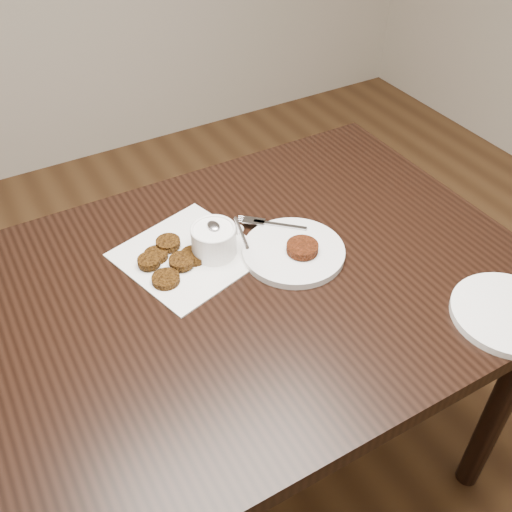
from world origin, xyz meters
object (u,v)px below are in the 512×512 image
(plate_with_patty, at_px, (294,249))
(plate_empty, at_px, (508,314))
(napkin, at_px, (189,255))
(sauce_ramekin, at_px, (213,228))
(table, at_px, (227,397))

(plate_with_patty, bearing_deg, plate_empty, -54.20)
(napkin, height_order, plate_with_patty, plate_with_patty)
(napkin, xyz_separation_m, plate_with_patty, (0.20, -0.11, 0.01))
(plate_with_patty, relative_size, plate_empty, 1.01)
(sauce_ramekin, xyz_separation_m, plate_with_patty, (0.15, -0.09, -0.05))
(sauce_ramekin, height_order, plate_empty, sauce_ramekin)
(napkin, xyz_separation_m, sauce_ramekin, (0.05, -0.02, 0.07))
(plate_with_patty, xyz_separation_m, plate_empty, (0.26, -0.36, -0.01))
(sauce_ramekin, height_order, plate_with_patty, sauce_ramekin)
(table, xyz_separation_m, napkin, (-0.01, 0.13, 0.38))
(table, distance_m, plate_empty, 0.68)
(sauce_ramekin, relative_size, plate_empty, 0.61)
(sauce_ramekin, bearing_deg, napkin, 156.94)
(plate_with_patty, height_order, plate_empty, plate_with_patty)
(table, relative_size, sauce_ramekin, 9.83)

